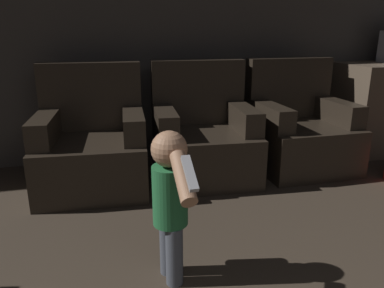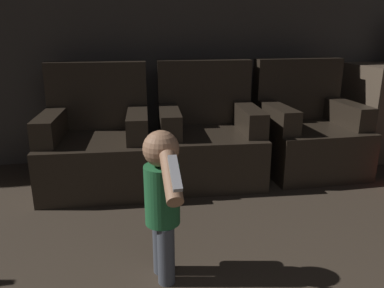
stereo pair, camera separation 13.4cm
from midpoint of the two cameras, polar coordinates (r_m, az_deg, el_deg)
wall_back at (r=3.69m, az=-7.78°, el=17.89°), size 8.40×0.05×2.60m
armchair_left at (r=3.14m, az=-16.12°, el=-0.37°), size 0.89×0.86×0.98m
armchair_middle at (r=3.24m, az=0.52°, el=0.87°), size 0.89×0.87×0.98m
armchair_right at (r=3.59m, az=14.94°, el=1.89°), size 0.83×0.80×0.98m
person_toddler at (r=1.84m, az=-5.42°, el=-7.92°), size 0.17×0.55×0.79m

